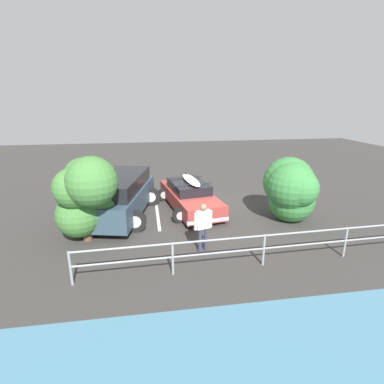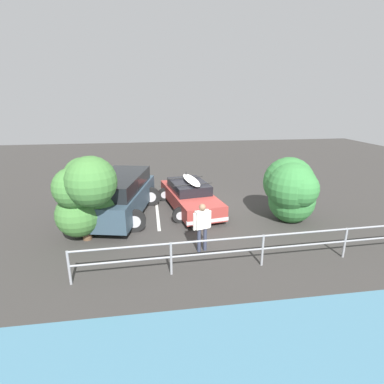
{
  "view_description": "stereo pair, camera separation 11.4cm",
  "coord_description": "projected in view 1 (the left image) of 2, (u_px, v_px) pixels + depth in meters",
  "views": [
    {
      "loc": [
        2.13,
        11.97,
        4.65
      ],
      "look_at": [
        0.29,
        0.25,
        0.95
      ],
      "focal_mm": 28.0,
      "sensor_mm": 36.0,
      "label": 1
    },
    {
      "loc": [
        2.02,
        11.98,
        4.65
      ],
      "look_at": [
        0.29,
        0.25,
        0.95
      ],
      "focal_mm": 28.0,
      "sensor_mm": 36.0,
      "label": 2
    }
  ],
  "objects": [
    {
      "name": "parking_stripe",
      "position": [
        157.0,
        210.0,
        13.05
      ],
      "size": [
        0.12,
        4.39,
        0.0
      ],
      "primitive_type": "cube",
      "rotation": [
        0.0,
        0.0,
        1.57
      ],
      "color": "silver",
      "rests_on": "ground"
    },
    {
      "name": "person_bystander",
      "position": [
        203.0,
        223.0,
        9.3
      ],
      "size": [
        0.6,
        0.3,
        1.59
      ],
      "color": "#33384C",
      "rests_on": "ground"
    },
    {
      "name": "railing_fence",
      "position": [
        264.0,
        244.0,
        8.57
      ],
      "size": [
        10.64,
        0.41,
        0.97
      ],
      "color": "gray",
      "rests_on": "ground"
    },
    {
      "name": "suv_car",
      "position": [
        121.0,
        195.0,
        12.12
      ],
      "size": [
        3.25,
        5.08,
        1.74
      ],
      "color": "#334756",
      "rests_on": "ground"
    },
    {
      "name": "bush_near_right",
      "position": [
        86.0,
        197.0,
        9.9
      ],
      "size": [
        2.2,
        2.58,
        2.99
      ],
      "color": "brown",
      "rests_on": "ground"
    },
    {
      "name": "ground_plane",
      "position": [
        198.0,
        211.0,
        12.99
      ],
      "size": [
        44.0,
        44.0,
        0.02
      ],
      "primitive_type": "cube",
      "color": "#383533",
      "rests_on": "ground"
    },
    {
      "name": "sedan_car",
      "position": [
        190.0,
        196.0,
        13.13
      ],
      "size": [
        2.72,
        4.71,
        1.46
      ],
      "color": "#9E3833",
      "rests_on": "ground"
    },
    {
      "name": "bush_near_left",
      "position": [
        291.0,
        190.0,
        11.66
      ],
      "size": [
        2.01,
        2.44,
        2.56
      ],
      "color": "brown",
      "rests_on": "ground"
    }
  ]
}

